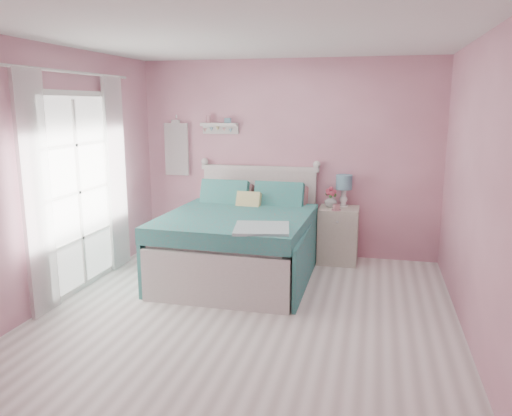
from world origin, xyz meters
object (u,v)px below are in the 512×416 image
at_px(nightstand, 338,235).
at_px(table_lamp, 344,185).
at_px(teacup, 336,207).
at_px(bed, 240,242).
at_px(vase, 331,201).

bearing_deg(nightstand, table_lamp, 66.91).
bearing_deg(teacup, table_lamp, 76.11).
bearing_deg(table_lamp, teacup, -103.89).
bearing_deg(table_lamp, bed, -142.41).
bearing_deg(teacup, bed, -150.52).
height_order(nightstand, table_lamp, table_lamp).
bearing_deg(vase, bed, -141.01).
distance_m(nightstand, table_lamp, 0.65).
height_order(table_lamp, vase, table_lamp).
height_order(table_lamp, teacup, table_lamp).
distance_m(vase, teacup, 0.22).
bearing_deg(teacup, nightstand, 82.25).
height_order(bed, nightstand, bed).
xyz_separation_m(bed, table_lamp, (1.14, 0.88, 0.60)).
xyz_separation_m(nightstand, vase, (-0.11, 0.02, 0.44)).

